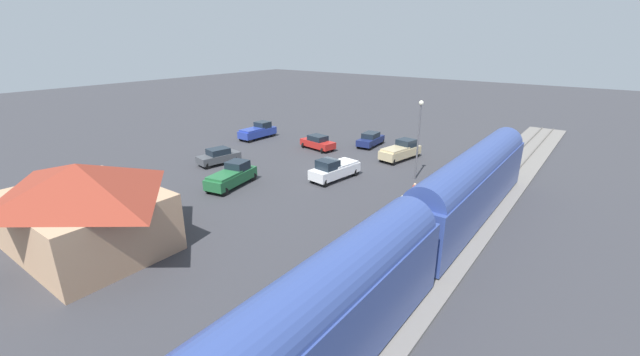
# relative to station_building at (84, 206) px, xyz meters

# --- Properties ---
(ground_plane) EXTENTS (200.00, 200.00, 0.00)m
(ground_plane) POSITION_rel_station_building_xyz_m (-4.00, -22.00, -2.99)
(ground_plane) COLOR #38383D
(railway_track) EXTENTS (4.80, 70.00, 0.30)m
(railway_track) POSITION_rel_station_building_xyz_m (-18.00, -22.00, -2.90)
(railway_track) COLOR slate
(railway_track) RESTS_ON ground
(platform) EXTENTS (3.20, 46.00, 0.30)m
(platform) POSITION_rel_station_building_xyz_m (-14.00, -22.00, -2.84)
(platform) COLOR #B7B2A8
(platform) RESTS_ON ground
(station_building) EXTENTS (10.63, 8.08, 5.75)m
(station_building) POSITION_rel_station_building_xyz_m (0.00, 0.00, 0.00)
(station_building) COLOR tan
(station_building) RESTS_ON ground
(pedestrian_on_platform) EXTENTS (0.36, 0.36, 1.71)m
(pedestrian_on_platform) POSITION_rel_station_building_xyz_m (-13.84, -18.72, -1.71)
(pedestrian_on_platform) COLOR #333338
(pedestrian_on_platform) RESTS_ON platform
(pickup_white) EXTENTS (2.63, 5.61, 2.14)m
(pickup_white) POSITION_rel_station_building_xyz_m (-4.99, -20.23, -1.97)
(pickup_white) COLOR white
(pickup_white) RESTS_ON ground
(sedan_red) EXTENTS (4.75, 2.84, 1.74)m
(sedan_red) POSITION_rel_station_building_xyz_m (2.81, -27.98, -2.12)
(sedan_red) COLOR red
(sedan_red) RESTS_ON ground
(pickup_blue) EXTENTS (2.05, 5.43, 2.14)m
(pickup_blue) POSITION_rel_station_building_xyz_m (12.60, -27.60, -1.97)
(pickup_blue) COLOR #283D9E
(pickup_blue) RESTS_ON ground
(sedan_charcoal) EXTENTS (2.62, 4.76, 1.74)m
(sedan_charcoal) POSITION_rel_station_building_xyz_m (7.76, -16.85, -2.12)
(sedan_charcoal) COLOR #47494F
(sedan_charcoal) RESTS_ON ground
(pickup_tan) EXTENTS (2.87, 5.66, 2.14)m
(pickup_tan) POSITION_rel_station_building_xyz_m (-7.16, -30.13, -1.97)
(pickup_tan) COLOR #C6B284
(pickup_tan) RESTS_ON ground
(pickup_green) EXTENTS (2.97, 5.68, 2.14)m
(pickup_green) POSITION_rel_station_building_xyz_m (1.42, -13.12, -1.97)
(pickup_green) COLOR #236638
(pickup_green) RESTS_ON ground
(sedan_navy) EXTENTS (2.17, 4.63, 1.74)m
(sedan_navy) POSITION_rel_station_building_xyz_m (-1.60, -33.11, -2.12)
(sedan_navy) COLOR navy
(sedan_navy) RESTS_ON ground
(light_pole_near_platform) EXTENTS (0.44, 0.44, 7.53)m
(light_pole_near_platform) POSITION_rel_station_building_xyz_m (-11.20, -24.99, 1.76)
(light_pole_near_platform) COLOR #515156
(light_pole_near_platform) RESTS_ON ground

